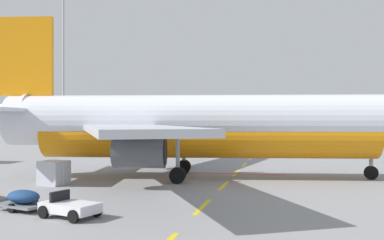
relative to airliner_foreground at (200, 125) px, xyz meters
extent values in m
cube|color=yellow|center=(2.27, -10.53, -3.95)|extent=(0.24, 4.00, 0.01)
cube|color=yellow|center=(2.27, -3.28, -3.95)|extent=(0.24, 4.00, 0.01)
cube|color=yellow|center=(2.27, 3.66, -3.95)|extent=(0.24, 4.00, 0.01)
cube|color=yellow|center=(2.27, 10.55, -3.95)|extent=(0.24, 4.00, 0.01)
cube|color=yellow|center=(2.27, 17.25, -3.95)|extent=(0.24, 4.00, 0.01)
cube|color=yellow|center=(2.27, 23.85, -3.95)|extent=(0.24, 4.00, 0.01)
cube|color=yellow|center=(2.27, 29.49, -3.95)|extent=(0.24, 4.00, 0.01)
cube|color=yellow|center=(2.27, 36.97, -3.95)|extent=(0.24, 4.00, 0.01)
cube|color=yellow|center=(2.27, 44.01, -3.95)|extent=(0.24, 4.00, 0.01)
cube|color=yellow|center=(2.27, 51.41, -3.95)|extent=(0.24, 4.00, 0.01)
cube|color=yellow|center=(2.27, 57.44, -3.95)|extent=(0.24, 4.00, 0.01)
cube|color=yellow|center=(2.27, 63.37, -3.95)|extent=(0.24, 4.00, 0.01)
cube|color=yellow|center=(2.27, 70.75, -3.95)|extent=(0.24, 4.00, 0.01)
cube|color=#B21414|center=(2.27, 3.17, -3.95)|extent=(8.00, 0.40, 0.01)
cylinder|color=silver|center=(0.58, 0.09, 0.35)|extent=(30.33, 8.42, 3.80)
cylinder|color=orange|center=(0.58, 0.09, -0.69)|extent=(24.75, 7.25, 3.50)
cone|color=silver|center=(-14.98, -2.35, 0.83)|extent=(4.65, 3.84, 3.23)
cube|color=orange|center=(-13.25, -2.08, 5.25)|extent=(4.40, 1.04, 6.00)
cube|color=silver|center=(-14.44, 0.97, 1.11)|extent=(4.15, 6.82, 0.24)
cube|color=#B7BCC6|center=(-4.67, 7.87, -0.12)|extent=(7.78, 17.59, 0.36)
cube|color=#B7BCC6|center=(-2.03, -8.92, -0.12)|extent=(12.26, 17.25, 0.36)
cylinder|color=#4C4F54|center=(-4.35, 4.89, -1.57)|extent=(3.49, 2.57, 2.10)
cylinder|color=black|center=(-2.77, 5.13, -1.57)|extent=(0.40, 1.78, 1.79)
cylinder|color=#4C4F54|center=(-2.65, -5.98, -1.57)|extent=(3.49, 2.57, 2.10)
cylinder|color=black|center=(-1.06, -5.73, -1.57)|extent=(0.40, 1.78, 1.79)
cylinder|color=gray|center=(12.33, 1.93, -2.12)|extent=(0.28, 0.28, 2.67)
cylinder|color=black|center=(12.33, 1.93, -3.45)|extent=(1.02, 0.43, 0.99)
cylinder|color=gray|center=(-1.80, 2.35, -2.09)|extent=(0.28, 0.28, 2.61)
cylinder|color=black|center=(-1.85, 2.70, -3.40)|extent=(1.14, 0.52, 1.10)
cylinder|color=black|center=(-1.75, 2.00, -3.40)|extent=(1.14, 0.52, 1.10)
cylinder|color=gray|center=(-1.00, -2.79, -2.09)|extent=(0.28, 0.28, 2.61)
cylinder|color=black|center=(-1.05, -2.44, -3.40)|extent=(1.14, 0.52, 1.10)
cylinder|color=black|center=(-0.94, -3.13, -3.40)|extent=(1.14, 0.52, 1.10)
cube|color=silver|center=(-3.03, -14.17, -3.49)|extent=(2.90, 2.12, 0.44)
cube|color=black|center=(-3.65, -13.98, -3.09)|extent=(0.45, 1.10, 0.56)
cylinder|color=black|center=(-1.95, -13.78, -3.67)|extent=(0.59, 0.34, 0.56)
cylinder|color=black|center=(-2.37, -15.12, -3.67)|extent=(0.59, 0.34, 0.56)
cylinder|color=black|center=(-3.68, -13.23, -3.67)|extent=(0.59, 0.34, 0.56)
cylinder|color=black|center=(-4.11, -14.56, -3.67)|extent=(0.59, 0.34, 0.56)
cube|color=slate|center=(-5.98, -13.23, -3.67)|extent=(2.74, 2.16, 0.12)
ellipsoid|color=navy|center=(-5.98, -13.23, -3.29)|extent=(2.10, 1.70, 0.64)
cylinder|color=black|center=(-5.78, -12.59, -3.73)|extent=(0.46, 0.27, 0.44)
cylinder|color=black|center=(-6.19, -13.87, -3.73)|extent=(0.46, 0.27, 0.44)
cube|color=#B7BCC6|center=(-8.88, -5.40, -3.15)|extent=(1.86, 1.83, 1.60)
cube|color=silver|center=(-8.88, -5.40, -3.15)|extent=(1.60, 0.34, 1.36)
cylinder|color=slate|center=(-34.48, 42.43, -3.65)|extent=(0.70, 0.70, 0.60)
cylinder|color=#9EA0A5|center=(-34.48, 42.43, 10.34)|extent=(0.36, 0.36, 28.58)
cube|color=gray|center=(-1.52, 133.87, 1.72)|extent=(78.86, 24.08, 11.33)
cube|color=#192333|center=(-1.52, 121.77, 2.28)|extent=(72.56, 0.12, 4.08)
cube|color=gray|center=(10.31, 133.87, 8.18)|extent=(6.00, 5.00, 1.60)
camera|label=1|loc=(6.50, -32.09, 0.42)|focal=41.14mm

